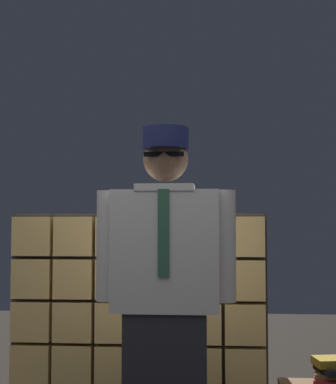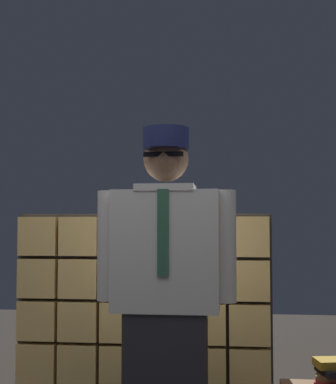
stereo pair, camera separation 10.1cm
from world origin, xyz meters
TOP-DOWN VIEW (x-y plane):
  - glass_block_wall at (0.00, 1.23)m, footprint 1.67×0.10m
  - standing_person at (0.25, 0.48)m, footprint 0.71×0.30m

SIDE VIEW (x-z plane):
  - glass_block_wall at x=0.00m, z-range -0.02..1.38m
  - standing_person at x=0.25m, z-range 0.04..1.84m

